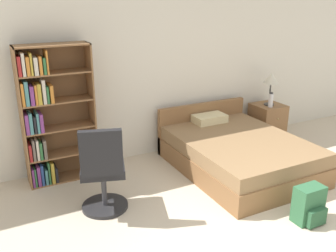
{
  "coord_description": "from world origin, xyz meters",
  "views": [
    {
      "loc": [
        -2.35,
        -1.72,
        2.35
      ],
      "look_at": [
        -0.44,
        1.98,
        0.87
      ],
      "focal_mm": 40.0,
      "sensor_mm": 36.0,
      "label": 1
    }
  ],
  "objects_px": {
    "bed": "(236,152)",
    "backpack_green": "(309,205)",
    "nightstand": "(267,122)",
    "bookshelf": "(48,116)",
    "water_bottle": "(271,100)",
    "office_chair": "(103,172)",
    "table_lamp": "(271,80)"
  },
  "relations": [
    {
      "from": "office_chair",
      "to": "nightstand",
      "type": "xyz_separation_m",
      "value": [
        3.2,
        0.96,
        -0.2
      ]
    },
    {
      "from": "table_lamp",
      "to": "water_bottle",
      "type": "bearing_deg",
      "value": -121.6
    },
    {
      "from": "bed",
      "to": "backpack_green",
      "type": "relative_size",
      "value": 4.84
    },
    {
      "from": "bookshelf",
      "to": "water_bottle",
      "type": "xyz_separation_m",
      "value": [
        3.47,
        -0.22,
        -0.18
      ]
    },
    {
      "from": "water_bottle",
      "to": "nightstand",
      "type": "bearing_deg",
      "value": 58.38
    },
    {
      "from": "nightstand",
      "to": "table_lamp",
      "type": "relative_size",
      "value": 1.11
    },
    {
      "from": "backpack_green",
      "to": "bed",
      "type": "bearing_deg",
      "value": 85.76
    },
    {
      "from": "table_lamp",
      "to": "backpack_green",
      "type": "height_order",
      "value": "table_lamp"
    },
    {
      "from": "bed",
      "to": "office_chair",
      "type": "distance_m",
      "value": 2.04
    },
    {
      "from": "bed",
      "to": "backpack_green",
      "type": "bearing_deg",
      "value": -94.24
    },
    {
      "from": "bed",
      "to": "table_lamp",
      "type": "bearing_deg",
      "value": 30.74
    },
    {
      "from": "backpack_green",
      "to": "office_chair",
      "type": "bearing_deg",
      "value": 147.83
    },
    {
      "from": "bookshelf",
      "to": "nightstand",
      "type": "bearing_deg",
      "value": -1.58
    },
    {
      "from": "nightstand",
      "to": "bed",
      "type": "bearing_deg",
      "value": -148.93
    },
    {
      "from": "bookshelf",
      "to": "water_bottle",
      "type": "height_order",
      "value": "bookshelf"
    },
    {
      "from": "office_chair",
      "to": "table_lamp",
      "type": "xyz_separation_m",
      "value": [
        3.19,
        0.94,
        0.53
      ]
    },
    {
      "from": "office_chair",
      "to": "water_bottle",
      "type": "height_order",
      "value": "office_chair"
    },
    {
      "from": "nightstand",
      "to": "backpack_green",
      "type": "bearing_deg",
      "value": -120.99
    },
    {
      "from": "nightstand",
      "to": "water_bottle",
      "type": "relative_size",
      "value": 2.42
    },
    {
      "from": "bookshelf",
      "to": "table_lamp",
      "type": "height_order",
      "value": "bookshelf"
    },
    {
      "from": "bed",
      "to": "water_bottle",
      "type": "xyz_separation_m",
      "value": [
        1.12,
        0.6,
        0.47
      ]
    },
    {
      "from": "nightstand",
      "to": "water_bottle",
      "type": "bearing_deg",
      "value": -121.62
    },
    {
      "from": "bed",
      "to": "backpack_green",
      "type": "height_order",
      "value": "bed"
    },
    {
      "from": "office_chair",
      "to": "nightstand",
      "type": "distance_m",
      "value": 3.35
    },
    {
      "from": "office_chair",
      "to": "nightstand",
      "type": "bearing_deg",
      "value": 16.68
    },
    {
      "from": "nightstand",
      "to": "water_bottle",
      "type": "xyz_separation_m",
      "value": [
        -0.07,
        -0.12,
        0.42
      ]
    },
    {
      "from": "bed",
      "to": "backpack_green",
      "type": "distance_m",
      "value": 1.44
    },
    {
      "from": "table_lamp",
      "to": "water_bottle",
      "type": "xyz_separation_m",
      "value": [
        -0.06,
        -0.1,
        -0.31
      ]
    },
    {
      "from": "bed",
      "to": "table_lamp",
      "type": "xyz_separation_m",
      "value": [
        1.18,
        0.7,
        0.78
      ]
    },
    {
      "from": "table_lamp",
      "to": "backpack_green",
      "type": "xyz_separation_m",
      "value": [
        -1.29,
        -2.14,
        -0.83
      ]
    },
    {
      "from": "bed",
      "to": "office_chair",
      "type": "xyz_separation_m",
      "value": [
        -2.01,
        -0.24,
        0.25
      ]
    },
    {
      "from": "bed",
      "to": "water_bottle",
      "type": "bearing_deg",
      "value": 28.17
    }
  ]
}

